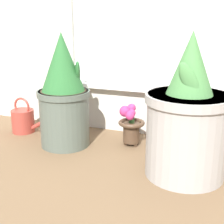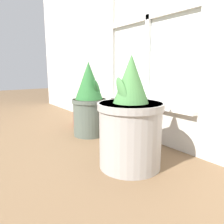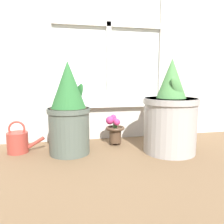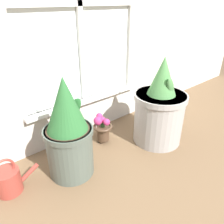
% 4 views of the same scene
% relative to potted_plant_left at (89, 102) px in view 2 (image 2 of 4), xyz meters
% --- Properties ---
extents(ground_plane, '(10.00, 10.00, 0.00)m').
position_rel_potted_plant_left_xyz_m(ground_plane, '(0.33, -0.30, -0.28)').
color(ground_plane, brown).
extents(potted_plant_left, '(0.28, 0.28, 0.60)m').
position_rel_potted_plant_left_xyz_m(potted_plant_left, '(0.00, 0.00, 0.00)').
color(potted_plant_left, '#4C564C').
rests_on(potted_plant_left, ground_plane).
extents(potted_plant_right, '(0.36, 0.36, 0.62)m').
position_rel_potted_plant_left_xyz_m(potted_plant_right, '(0.66, -0.11, -0.03)').
color(potted_plant_right, '#9E9993').
rests_on(potted_plant_right, ground_plane).
extents(flower_vase, '(0.14, 0.14, 0.23)m').
position_rel_potted_plant_left_xyz_m(flower_vase, '(0.33, 0.12, -0.16)').
color(flower_vase, '#473323').
rests_on(flower_vase, ground_plane).
extents(watering_can, '(0.24, 0.14, 0.22)m').
position_rel_potted_plant_left_xyz_m(watering_can, '(-0.34, 0.09, -0.21)').
color(watering_can, '#99382D').
rests_on(watering_can, ground_plane).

